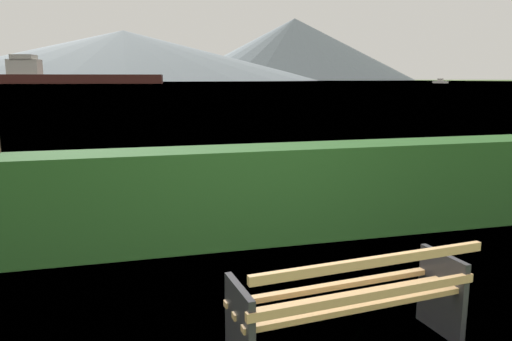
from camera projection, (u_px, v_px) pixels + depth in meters
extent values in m
plane|color=#6B8EA3|center=(127.00, 82.00, 297.33)|extent=(620.00, 620.00, 0.00)
cube|color=tan|center=(362.00, 307.00, 3.45)|extent=(1.81, 0.24, 0.04)
cube|color=tan|center=(348.00, 296.00, 3.62)|extent=(1.81, 0.24, 0.04)
cube|color=tan|center=(335.00, 286.00, 3.80)|extent=(1.81, 0.24, 0.04)
cube|color=tan|center=(369.00, 296.00, 3.36)|extent=(1.80, 0.22, 0.06)
cube|color=tan|center=(374.00, 262.00, 3.26)|extent=(1.80, 0.22, 0.06)
cube|color=#2D2D33|center=(240.00, 332.00, 3.33)|extent=(0.10, 0.51, 0.68)
cube|color=#2D2D33|center=(442.00, 293.00, 3.93)|extent=(0.10, 0.51, 0.68)
cube|color=#285B23|center=(255.00, 194.00, 6.17)|extent=(9.18, 0.73, 1.20)
cube|color=#471E19|center=(80.00, 79.00, 193.43)|extent=(65.25, 17.80, 3.62)
cube|color=silver|center=(24.00, 67.00, 190.36)|extent=(12.62, 8.86, 5.79)
cube|color=beige|center=(24.00, 57.00, 189.66)|extent=(9.29, 9.11, 1.81)
cube|color=silver|center=(440.00, 82.00, 210.83)|extent=(5.08, 6.32, 1.04)
cube|color=beige|center=(441.00, 80.00, 210.64)|extent=(2.36, 2.63, 0.98)
cone|color=gray|center=(124.00, 56.00, 513.29)|extent=(414.69, 414.69, 51.79)
cone|color=gray|center=(294.00, 50.00, 621.21)|extent=(300.45, 300.45, 76.98)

